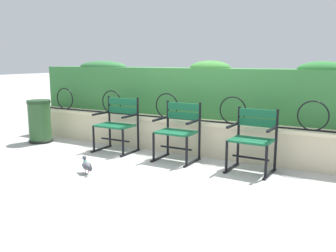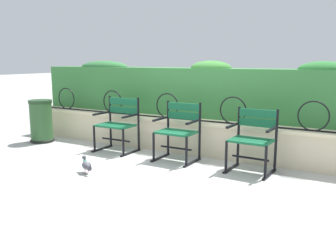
# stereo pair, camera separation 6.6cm
# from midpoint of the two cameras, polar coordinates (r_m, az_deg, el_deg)

# --- Properties ---
(ground_plane) EXTENTS (60.00, 60.00, 0.00)m
(ground_plane) POSITION_cam_midpoint_polar(r_m,az_deg,el_deg) (5.41, -0.79, -5.89)
(ground_plane) COLOR #ADADA8
(stone_wall) EXTENTS (6.71, 0.41, 0.55)m
(stone_wall) POSITION_cam_midpoint_polar(r_m,az_deg,el_deg) (6.01, 2.90, -1.51)
(stone_wall) COLOR beige
(stone_wall) RESTS_ON ground
(iron_arch_fence) EXTENTS (6.18, 0.02, 0.42)m
(iron_arch_fence) POSITION_cam_midpoint_polar(r_m,az_deg,el_deg) (6.01, -0.00, 2.83)
(iron_arch_fence) COLOR black
(iron_arch_fence) RESTS_ON stone_wall
(hedge_row) EXTENTS (6.58, 0.53, 0.94)m
(hedge_row) POSITION_cam_midpoint_polar(r_m,az_deg,el_deg) (6.31, 4.49, 5.63)
(hedge_row) COLOR #387A3D
(hedge_row) RESTS_ON stone_wall
(park_chair_left) EXTENTS (0.63, 0.52, 0.90)m
(park_chair_left) POSITION_cam_midpoint_polar(r_m,az_deg,el_deg) (6.13, -8.18, 0.50)
(park_chair_left) COLOR #145B38
(park_chair_left) RESTS_ON ground
(park_chair_centre) EXTENTS (0.60, 0.53, 0.88)m
(park_chair_centre) POSITION_cam_midpoint_polar(r_m,az_deg,el_deg) (5.51, 1.29, -0.57)
(park_chair_centre) COLOR #145B38
(park_chair_centre) RESTS_ON ground
(park_chair_right) EXTENTS (0.60, 0.54, 0.85)m
(park_chair_right) POSITION_cam_midpoint_polar(r_m,az_deg,el_deg) (5.09, 12.77, -1.82)
(park_chair_right) COLOR #145B38
(park_chair_right) RESTS_ON ground
(pigeon_near_chairs) EXTENTS (0.26, 0.20, 0.22)m
(pigeon_near_chairs) POSITION_cam_midpoint_polar(r_m,az_deg,el_deg) (5.05, -12.95, -6.02)
(pigeon_near_chairs) COLOR #5B5B66
(pigeon_near_chairs) RESTS_ON ground
(trash_bin) EXTENTS (0.44, 0.44, 0.78)m
(trash_bin) POSITION_cam_midpoint_polar(r_m,az_deg,el_deg) (7.14, -19.63, 0.56)
(trash_bin) COLOR #2D562D
(trash_bin) RESTS_ON ground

